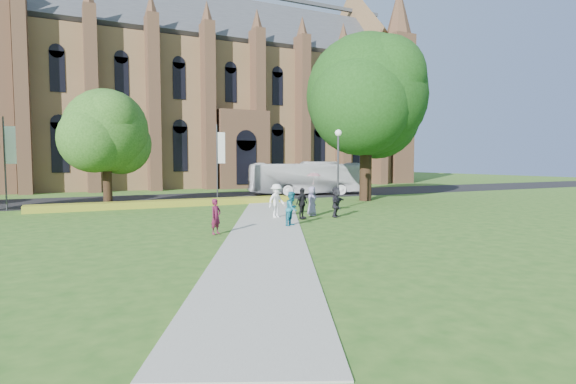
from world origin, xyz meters
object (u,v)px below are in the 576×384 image
tour_coach (308,178)px  pedestrian_0 (216,216)px  streetlamp (338,159)px  large_tree (367,95)px

tour_coach → pedestrian_0: (-14.64, -18.40, -0.77)m
pedestrian_0 → tour_coach: bearing=18.7°
streetlamp → tour_coach: (4.36, 12.08, -1.73)m
pedestrian_0 → streetlamp: bearing=-1.2°
streetlamp → large_tree: size_ratio=0.40×
large_tree → tour_coach: large_tree is taller
streetlamp → pedestrian_0: bearing=-148.4°
streetlamp → large_tree: large_tree is taller
large_tree → streetlamp: bearing=-140.7°
streetlamp → tour_coach: streetlamp is taller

